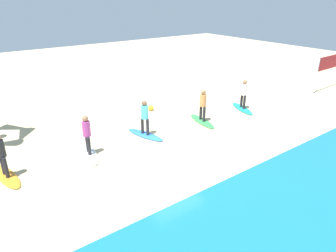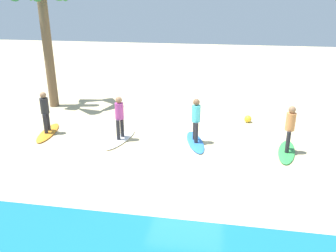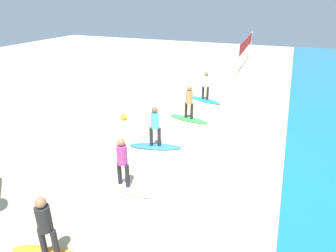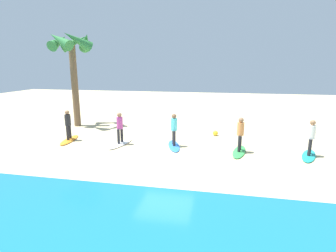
% 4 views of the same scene
% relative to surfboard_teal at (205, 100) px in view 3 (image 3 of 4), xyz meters
% --- Properties ---
extents(ground_plane, '(60.00, 60.00, 0.00)m').
position_rel_surfboard_teal_xyz_m(ground_plane, '(6.45, 1.60, -0.04)').
color(ground_plane, '#CCB789').
extents(surfboard_teal, '(1.24, 2.17, 0.09)m').
position_rel_surfboard_teal_xyz_m(surfboard_teal, '(0.00, 0.00, 0.00)').
color(surfboard_teal, teal).
rests_on(surfboard_teal, ground).
extents(surfer_teal, '(0.32, 0.44, 1.64)m').
position_rel_surfboard_teal_xyz_m(surfer_teal, '(0.00, 0.00, 0.99)').
color(surfer_teal, '#232328').
rests_on(surfer_teal, surfboard_teal).
extents(surfboard_green, '(0.93, 2.17, 0.09)m').
position_rel_surfboard_teal_xyz_m(surfboard_green, '(3.13, 0.04, 0.00)').
color(surfboard_green, green).
rests_on(surfboard_green, ground).
extents(surfer_green, '(0.32, 0.45, 1.64)m').
position_rel_surfboard_teal_xyz_m(surfer_green, '(3.13, 0.04, 0.99)').
color(surfer_green, '#232328').
rests_on(surfer_green, surfboard_green).
extents(surfboard_blue, '(1.10, 2.17, 0.09)m').
position_rel_surfboard_teal_xyz_m(surfboard_blue, '(6.40, -0.28, 0.00)').
color(surfboard_blue, blue).
rests_on(surfboard_blue, ground).
extents(surfer_blue, '(0.32, 0.45, 1.64)m').
position_rel_surfboard_teal_xyz_m(surfer_blue, '(6.40, -0.28, 0.99)').
color(surfer_blue, '#232328').
rests_on(surfer_blue, surfboard_blue).
extents(surfboard_white, '(0.94, 2.17, 0.09)m').
position_rel_surfboard_teal_xyz_m(surfboard_white, '(9.26, -0.09, 0.00)').
color(surfboard_white, white).
rests_on(surfboard_white, ground).
extents(surfer_white, '(0.32, 0.45, 1.64)m').
position_rel_surfboard_teal_xyz_m(surfer_white, '(9.26, -0.09, 0.99)').
color(surfer_white, '#232328').
rests_on(surfer_white, surfboard_white).
extents(surfer_orange, '(0.32, 0.46, 1.64)m').
position_rel_surfboard_teal_xyz_m(surfer_orange, '(12.35, -0.23, 0.99)').
color(surfer_orange, '#232328').
rests_on(surfer_orange, surfboard_orange).
extents(volleyball_net, '(9.10, 0.37, 2.50)m').
position_rel_surfboard_teal_xyz_m(volleyball_net, '(-10.64, 0.60, 1.74)').
color(volleyball_net, silver).
rests_on(volleyball_net, ground).
extents(beach_ball, '(0.31, 0.31, 0.31)m').
position_rel_surfboard_teal_xyz_m(beach_ball, '(4.35, -2.94, 0.11)').
color(beach_ball, yellow).
rests_on(beach_ball, ground).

